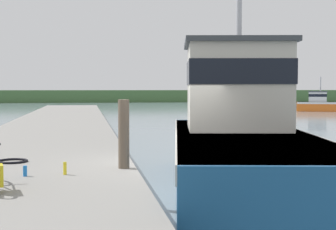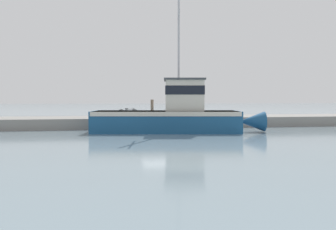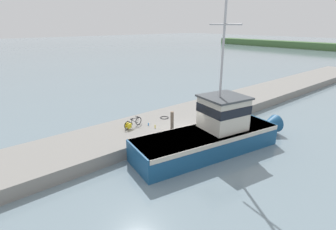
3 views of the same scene
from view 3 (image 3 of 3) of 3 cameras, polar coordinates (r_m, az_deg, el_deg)
name	(u,v)px [view 3 (image 3 of 3)]	position (r m, az deg, el deg)	size (l,w,h in m)	color
ground_plane	(186,144)	(18.32, 3.99, -6.36)	(320.00, 320.00, 0.00)	gray
dock_pier	(158,126)	(20.33, -2.14, -2.42)	(4.73, 80.00, 0.80)	gray
fishing_boat_main	(214,133)	(17.23, 9.97, -3.84)	(4.63, 11.77, 9.31)	navy
bicycle_touring	(131,124)	(19.01, -7.97, -1.88)	(0.65, 1.68, 0.68)	black
mooring_post	(172,121)	(18.16, 0.89, -1.39)	(0.23, 0.23, 1.41)	brown
hose_coil	(164,118)	(20.86, -0.78, -0.58)	(0.67, 0.67, 0.05)	black
water_bottle_by_bike	(155,126)	(18.86, -2.83, -2.51)	(0.07, 0.07, 0.24)	yellow
water_bottle_on_curb	(148,124)	(19.37, -4.30, -2.01)	(0.07, 0.07, 0.20)	blue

